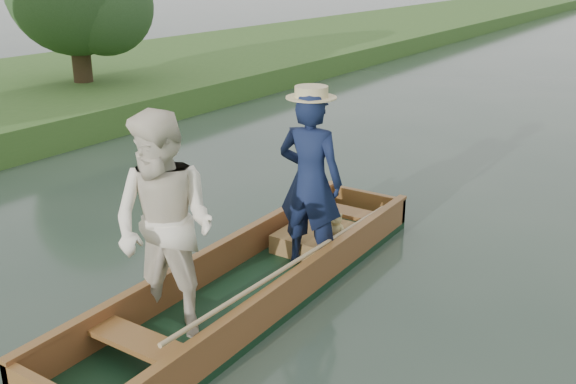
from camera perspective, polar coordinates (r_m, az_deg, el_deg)
The scene contains 2 objects.
ground at distance 6.70m, azimuth -2.86°, elevation -9.13°, with size 120.00×120.00×0.00m, color #283D30.
punt at distance 6.18m, azimuth -4.81°, elevation -3.53°, with size 1.28×5.00×2.11m.
Camera 1 is at (3.50, -4.72, 3.22)m, focal length 40.00 mm.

